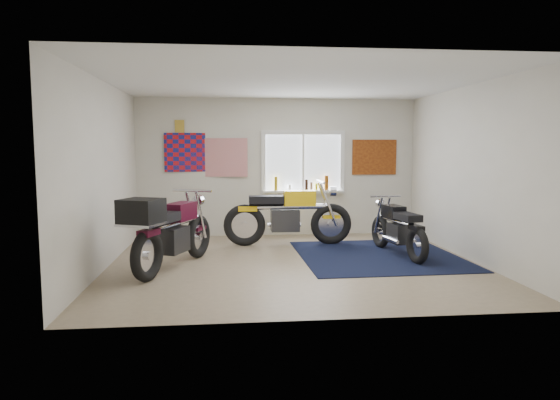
{
  "coord_description": "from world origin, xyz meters",
  "views": [
    {
      "loc": [
        -0.97,
        -7.33,
        1.74
      ],
      "look_at": [
        -0.17,
        0.4,
        0.92
      ],
      "focal_mm": 32.0,
      "sensor_mm": 36.0,
      "label": 1
    }
  ],
  "objects": [
    {
      "name": "maroon_tourer",
      "position": [
        -1.82,
        -0.28,
        0.58
      ],
      "size": [
        1.16,
        2.11,
        1.11
      ],
      "rotation": [
        0.0,
        0.0,
        1.17
      ],
      "color": "black",
      "rests_on": "ground"
    },
    {
      "name": "black_chrome_bike",
      "position": [
        1.75,
        0.41,
        0.41
      ],
      "size": [
        0.56,
        1.83,
        0.94
      ],
      "rotation": [
        0.0,
        0.0,
        1.72
      ],
      "color": "black",
      "rests_on": "navy_rug"
    },
    {
      "name": "triumph_poster",
      "position": [
        1.95,
        2.48,
        1.55
      ],
      "size": [
        0.9,
        0.03,
        0.7
      ],
      "primitive_type": "cube",
      "color": "#A54C14",
      "rests_on": "room_shell"
    },
    {
      "name": "flag_display",
      "position": [
        -1.9,
        2.48,
        2.15
      ],
      "size": [
        1.6,
        0.1,
        1.17
      ],
      "color": "red",
      "rests_on": "room_shell"
    },
    {
      "name": "navy_rug",
      "position": [
        1.42,
        0.38,
        0.01
      ],
      "size": [
        2.56,
        2.65,
        0.01
      ],
      "primitive_type": "cube",
      "rotation": [
        0.0,
        0.0,
        0.02
      ],
      "color": "black",
      "rests_on": "ground"
    },
    {
      "name": "oil_bottles",
      "position": [
        0.58,
        2.4,
        1.03
      ],
      "size": [
        1.09,
        0.09,
        0.3
      ],
      "color": "olive",
      "rests_on": "window_assembly"
    },
    {
      "name": "room_shell",
      "position": [
        0.0,
        0.0,
        1.64
      ],
      "size": [
        5.5,
        5.5,
        5.5
      ],
      "color": "white",
      "rests_on": "ground"
    },
    {
      "name": "ground",
      "position": [
        0.0,
        0.0,
        0.0
      ],
      "size": [
        5.5,
        5.5,
        0.0
      ],
      "primitive_type": "plane",
      "color": "#9E896B",
      "rests_on": "ground"
    },
    {
      "name": "yellow_triumph",
      "position": [
        0.07,
        1.44,
        0.51
      ],
      "size": [
        2.31,
        0.69,
        1.16
      ],
      "rotation": [
        0.0,
        0.0,
        -0.01
      ],
      "color": "black",
      "rests_on": "ground"
    },
    {
      "name": "window_assembly",
      "position": [
        0.5,
        2.47,
        1.37
      ],
      "size": [
        1.66,
        0.17,
        1.26
      ],
      "color": "white",
      "rests_on": "room_shell"
    }
  ]
}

